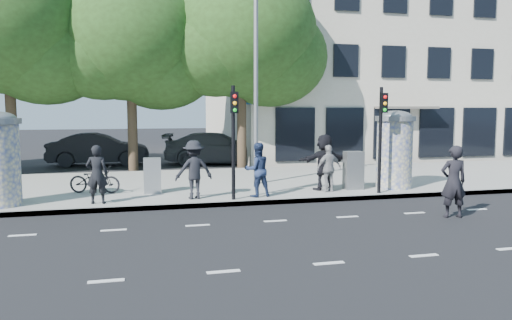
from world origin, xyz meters
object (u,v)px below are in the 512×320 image
object	(u,v)px
ad_column_right	(394,148)
traffic_pole_far	(381,129)
ped_b	(97,174)
ped_d	(194,170)
cabinet_right	(353,170)
man_road	(453,182)
ped_e	(329,168)
car_right	(218,148)
traffic_pole_near	(234,130)
bicycle	(95,180)
cabinet_left	(152,176)
ped_f	(324,162)
ped_c	(257,170)
car_mid	(99,149)
street_lamp	(256,54)

from	to	relation	value
ad_column_right	traffic_pole_far	bearing A→B (deg)	-137.79
ped_b	ad_column_right	bearing A→B (deg)	-168.29
ped_d	cabinet_right	bearing A→B (deg)	176.84
ad_column_right	man_road	distance (m)	4.08
ped_e	car_right	xyz separation A→B (m)	(-1.93, 10.22, -0.12)
traffic_pole_near	bicycle	bearing A→B (deg)	151.68
ped_e	bicycle	world-z (taller)	ped_e
cabinet_left	ped_f	bearing A→B (deg)	-5.61
ped_e	traffic_pole_near	bearing A→B (deg)	0.34
man_road	traffic_pole_far	bearing A→B (deg)	-72.64
ped_d	ped_f	distance (m)	4.48
traffic_pole_near	ped_d	bearing A→B (deg)	156.82
ped_e	cabinet_right	world-z (taller)	ped_e
ped_b	ped_c	distance (m)	4.74
traffic_pole_near	man_road	xyz separation A→B (m)	(5.28, -3.10, -1.27)
ped_b	ped_e	world-z (taller)	ped_b
man_road	car_mid	world-z (taller)	man_road
traffic_pole_far	street_lamp	distance (m)	5.12
man_road	bicycle	world-z (taller)	man_road
ped_b	car_mid	bearing A→B (deg)	-78.26
ped_c	car_right	bearing A→B (deg)	-100.90
bicycle	car_mid	bearing A→B (deg)	21.81
street_lamp	bicycle	size ratio (longest dim) A/B	4.81
ped_e	bicycle	xyz separation A→B (m)	(-7.43, 1.56, -0.34)
ped_d	cabinet_right	size ratio (longest dim) A/B	1.38
traffic_pole_near	cabinet_right	distance (m)	4.66
ped_d	man_road	distance (m)	7.35
ped_f	ped_e	bearing A→B (deg)	81.88
car_mid	bicycle	bearing A→B (deg)	-175.48
ped_e	car_mid	bearing A→B (deg)	-65.57
car_right	ped_c	bearing A→B (deg)	-172.00
ped_c	man_road	size ratio (longest dim) A/B	0.87
traffic_pole_far	ped_e	xyz separation A→B (m)	(-1.49, 0.67, -1.31)
cabinet_right	ped_e	bearing A→B (deg)	-160.06
ped_f	bicycle	distance (m)	7.54
cabinet_left	car_mid	bearing A→B (deg)	104.18
ped_f	ped_c	bearing A→B (deg)	8.10
ped_b	bicycle	distance (m)	1.92
traffic_pole_far	ped_f	world-z (taller)	traffic_pole_far
ad_column_right	car_right	size ratio (longest dim) A/B	0.48
traffic_pole_far	ped_c	world-z (taller)	traffic_pole_far
ped_b	cabinet_right	distance (m)	8.27
traffic_pole_far	car_mid	distance (m)	15.07
traffic_pole_near	ped_c	bearing A→B (deg)	23.72
bicycle	cabinet_left	size ratio (longest dim) A/B	1.46
traffic_pole_far	ped_b	bearing A→B (deg)	177.65
traffic_pole_far	ped_d	xyz separation A→B (m)	(-5.93, 0.49, -1.20)
traffic_pole_near	street_lamp	distance (m)	4.07
bicycle	cabinet_right	xyz separation A→B (m)	(8.45, -1.25, 0.20)
ped_b	ped_e	size ratio (longest dim) A/B	1.10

